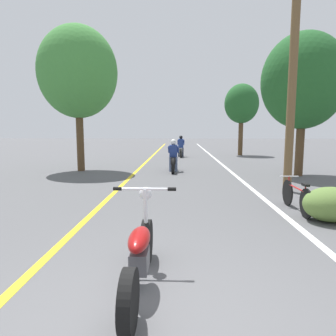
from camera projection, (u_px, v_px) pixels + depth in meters
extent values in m
plane|color=#515154|center=(156.00, 332.00, 2.73)|extent=(120.00, 120.00, 0.00)
cube|color=yellow|center=(143.00, 165.00, 15.42)|extent=(0.14, 48.00, 0.01)
cube|color=white|center=(224.00, 166.00, 15.26)|extent=(0.14, 48.00, 0.01)
cylinder|color=brown|center=(292.00, 83.00, 8.59)|extent=(0.24, 0.24, 6.30)
cylinder|color=#513A23|center=(300.00, 142.00, 11.82)|extent=(0.32, 0.32, 2.68)
ellipsoid|color=#235B28|center=(303.00, 81.00, 11.52)|extent=(3.20, 2.88, 3.68)
cylinder|color=#513A23|center=(241.00, 135.00, 21.45)|extent=(0.32, 0.32, 2.91)
ellipsoid|color=#235B28|center=(242.00, 104.00, 21.17)|extent=(2.41, 2.17, 2.77)
cylinder|color=#513A23|center=(80.00, 135.00, 13.28)|extent=(0.32, 0.32, 3.22)
ellipsoid|color=#42893D|center=(78.00, 72.00, 12.93)|extent=(3.43, 3.08, 3.94)
ellipsoid|color=#5B7A38|center=(331.00, 204.00, 5.96)|extent=(1.10, 0.88, 0.70)
cylinder|color=black|center=(147.00, 241.00, 4.17)|extent=(0.12, 0.59, 0.59)
cylinder|color=black|center=(129.00, 301.00, 2.70)|extent=(0.12, 0.59, 0.59)
ellipsoid|color=maroon|center=(139.00, 239.00, 3.39)|extent=(0.24, 0.70, 0.20)
cube|color=#4C4C51|center=(140.00, 260.00, 3.43)|extent=(0.20, 0.36, 0.24)
cylinder|color=silver|center=(146.00, 216.00, 4.03)|extent=(0.06, 0.23, 0.78)
cylinder|color=silver|center=(145.00, 189.00, 3.89)|extent=(0.71, 0.04, 0.04)
cylinder|color=black|center=(118.00, 189.00, 3.91)|extent=(0.11, 0.05, 0.05)
cylinder|color=black|center=(172.00, 189.00, 3.88)|extent=(0.11, 0.05, 0.05)
sphere|color=silver|center=(146.00, 193.00, 3.99)|extent=(0.17, 0.17, 0.17)
cylinder|color=black|center=(174.00, 162.00, 13.93)|extent=(0.12, 0.64, 0.64)
cylinder|color=black|center=(173.00, 166.00, 12.51)|extent=(0.12, 0.64, 0.64)
cube|color=black|center=(173.00, 160.00, 13.20)|extent=(0.20, 0.91, 0.28)
cylinder|color=silver|center=(174.00, 148.00, 13.74)|extent=(0.50, 0.03, 0.03)
cylinder|color=slate|center=(170.00, 164.00, 13.18)|extent=(0.11, 0.11, 0.64)
cylinder|color=slate|center=(176.00, 164.00, 13.17)|extent=(0.11, 0.11, 0.64)
cube|color=navy|center=(173.00, 151.00, 13.13)|extent=(0.34, 0.27, 0.55)
cylinder|color=navy|center=(169.00, 149.00, 13.29)|extent=(0.08, 0.43, 0.34)
cylinder|color=navy|center=(178.00, 150.00, 13.27)|extent=(0.08, 0.43, 0.34)
sphere|color=white|center=(173.00, 142.00, 13.12)|extent=(0.25, 0.25, 0.25)
cylinder|color=black|center=(181.00, 152.00, 21.02)|extent=(0.12, 0.59, 0.59)
cylinder|color=black|center=(181.00, 153.00, 19.68)|extent=(0.12, 0.59, 0.59)
cube|color=silver|center=(181.00, 150.00, 20.33)|extent=(0.20, 0.87, 0.28)
cylinder|color=silver|center=(181.00, 143.00, 20.84)|extent=(0.50, 0.03, 0.03)
cylinder|color=#282D3D|center=(179.00, 152.00, 20.30)|extent=(0.11, 0.11, 0.62)
cylinder|color=#282D3D|center=(183.00, 152.00, 20.29)|extent=(0.11, 0.11, 0.62)
cube|color=navy|center=(181.00, 143.00, 20.25)|extent=(0.34, 0.28, 0.62)
cylinder|color=navy|center=(178.00, 142.00, 20.41)|extent=(0.08, 0.49, 0.37)
cylinder|color=navy|center=(184.00, 142.00, 20.39)|extent=(0.08, 0.49, 0.37)
sphere|color=black|center=(181.00, 137.00, 20.24)|extent=(0.23, 0.23, 0.23)
cylinder|color=black|center=(287.00, 193.00, 7.26)|extent=(0.04, 0.63, 0.63)
cylinder|color=black|center=(306.00, 204.00, 6.18)|extent=(0.04, 0.63, 0.63)
cylinder|color=#B21E1E|center=(297.00, 188.00, 6.69)|extent=(0.04, 0.87, 0.04)
cylinder|color=#B21E1E|center=(305.00, 194.00, 6.24)|extent=(0.03, 0.03, 0.38)
cube|color=black|center=(306.00, 185.00, 6.22)|extent=(0.10, 0.20, 0.05)
cylinder|color=#B21E1E|center=(289.00, 185.00, 7.19)|extent=(0.03, 0.03, 0.41)
cylinder|color=silver|center=(289.00, 176.00, 7.16)|extent=(0.44, 0.03, 0.03)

